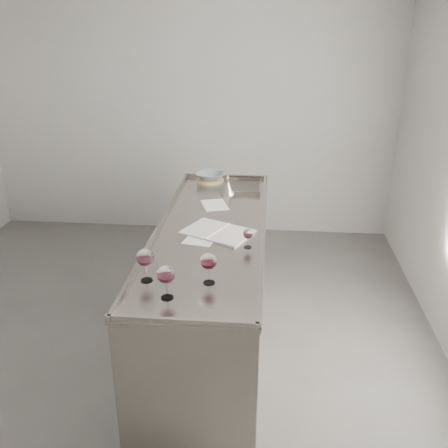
# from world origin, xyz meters

# --- Properties ---
(room_shell) EXTENTS (4.54, 5.04, 2.84)m
(room_shell) POSITION_xyz_m (0.00, 0.00, 1.40)
(room_shell) COLOR #4E4C49
(room_shell) RESTS_ON ground
(counter) EXTENTS (0.77, 2.42, 0.97)m
(counter) POSITION_xyz_m (0.50, 0.30, 0.47)
(counter) COLOR gray
(counter) RESTS_ON ground
(wine_glass_left) EXTENTS (0.10, 0.10, 0.20)m
(wine_glass_left) POSITION_xyz_m (0.23, -0.48, 1.08)
(wine_glass_left) COLOR white
(wine_glass_left) RESTS_ON counter
(wine_glass_middle) EXTENTS (0.10, 0.10, 0.19)m
(wine_glass_middle) POSITION_xyz_m (0.38, -0.65, 1.08)
(wine_glass_middle) COLOR white
(wine_glass_middle) RESTS_ON counter
(wine_glass_right) EXTENTS (0.09, 0.09, 0.19)m
(wine_glass_right) POSITION_xyz_m (0.58, -0.48, 1.07)
(wine_glass_right) COLOR white
(wine_glass_right) RESTS_ON counter
(wine_glass_small) EXTENTS (0.06, 0.06, 0.13)m
(wine_glass_small) POSITION_xyz_m (0.77, 0.01, 1.03)
(wine_glass_small) COLOR white
(wine_glass_small) RESTS_ON counter
(notebook) EXTENTS (0.54, 0.48, 0.02)m
(notebook) POSITION_xyz_m (0.56, 0.23, 0.95)
(notebook) COLOR silver
(notebook) RESTS_ON counter
(loose_paper_top) EXTENTS (0.25, 0.32, 0.00)m
(loose_paper_top) POSITION_xyz_m (0.46, 0.14, 0.94)
(loose_paper_top) COLOR silver
(loose_paper_top) RESTS_ON counter
(loose_paper_under) EXTENTS (0.26, 0.31, 0.00)m
(loose_paper_under) POSITION_xyz_m (0.48, 0.76, 0.94)
(loose_paper_under) COLOR white
(loose_paper_under) RESTS_ON counter
(trivet) EXTENTS (0.31, 0.31, 0.02)m
(trivet) POSITION_xyz_m (0.37, 1.38, 0.95)
(trivet) COLOR #C8B482
(trivet) RESTS_ON counter
(ceramic_bowl) EXTENTS (0.29, 0.29, 0.06)m
(ceramic_bowl) POSITION_xyz_m (0.37, 1.38, 0.99)
(ceramic_bowl) COLOR gray
(ceramic_bowl) RESTS_ON trivet
(wine_funnel) EXTENTS (0.12, 0.12, 0.18)m
(wine_funnel) POSITION_xyz_m (0.56, 1.04, 0.99)
(wine_funnel) COLOR gray
(wine_funnel) RESTS_ON counter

